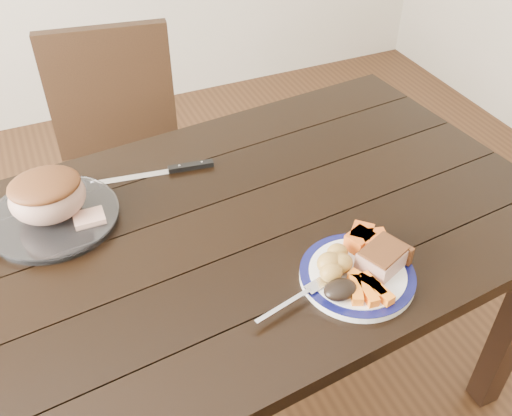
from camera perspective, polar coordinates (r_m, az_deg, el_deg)
name	(u,v)px	position (r m, az deg, el deg)	size (l,w,h in m)	color
ground	(230,403)	(1.92, -2.57, -18.94)	(4.00, 4.00, 0.00)	#472B16
dining_table	(223,257)	(1.40, -3.34, -4.87)	(1.68, 1.05, 0.75)	black
chair_far	(122,154)	(2.03, -13.27, 5.31)	(0.48, 0.49, 0.93)	black
dinner_plate	(357,276)	(1.23, 10.07, -6.69)	(0.24, 0.24, 0.02)	white
plate_rim	(357,273)	(1.23, 10.12, -6.41)	(0.24, 0.24, 0.02)	#0D0F45
serving_platter	(54,218)	(1.43, -19.54, -0.99)	(0.30, 0.30, 0.02)	white
pork_slice	(382,259)	(1.23, 12.50, -4.97)	(0.09, 0.07, 0.04)	tan
roasted_potatoes	(334,263)	(1.20, 7.78, -5.46)	(0.09, 0.09, 0.05)	gold
carrot_batons	(368,288)	(1.18, 11.11, -7.87)	(0.08, 0.11, 0.02)	orange
pumpkin_wedges	(365,239)	(1.27, 10.82, -3.10)	(0.09, 0.09, 0.04)	orange
dark_mushroom	(340,290)	(1.16, 8.42, -8.08)	(0.07, 0.05, 0.03)	black
fork	(296,298)	(1.16, 4.07, -8.99)	(0.18, 0.06, 0.00)	silver
roast_joint	(48,197)	(1.39, -20.11, 1.02)	(0.17, 0.15, 0.11)	tan
cut_slice	(89,219)	(1.37, -16.34, -1.02)	(0.07, 0.06, 0.02)	tan
carving_knife	(176,169)	(1.52, -7.99, 3.88)	(0.32, 0.07, 0.01)	silver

